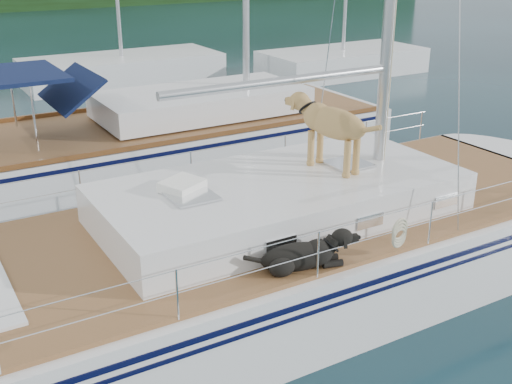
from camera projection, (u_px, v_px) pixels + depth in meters
ground at (234, 304)px, 9.40m from camera, size 120.00×120.00×0.00m
main_sailboat at (240, 261)px, 9.20m from camera, size 12.00×3.83×14.01m
neighbor_sailboat at (160, 142)px, 14.75m from camera, size 11.00×3.50×13.30m
bg_boat_center at (122, 69)px, 23.94m from camera, size 7.20×3.00×11.65m
bg_boat_east at (342, 62)px, 25.31m from camera, size 6.40×3.00×11.65m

